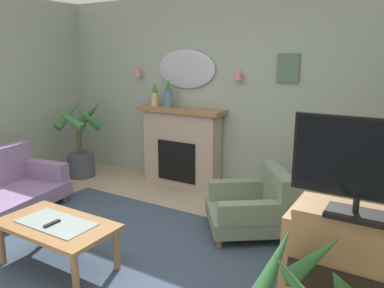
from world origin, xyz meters
name	(u,v)px	position (x,y,z in m)	size (l,w,h in m)	color
floor	(98,267)	(0.00, 0.00, -0.05)	(6.40, 5.92, 0.10)	tan
wall_back	(220,94)	(0.00, 2.51, 1.37)	(6.40, 0.10, 2.74)	#93A393
patterned_rug	(112,253)	(0.00, 0.20, 0.01)	(3.20, 2.40, 0.01)	#38475B
fireplace	(181,147)	(-0.52, 2.29, 0.57)	(1.36, 0.36, 1.16)	tan
mantel_vase_centre	(155,94)	(-0.97, 2.26, 1.34)	(0.10, 0.10, 0.36)	tan
mantel_vase_right	(168,95)	(-0.72, 2.26, 1.34)	(0.12, 0.12, 0.41)	#4C7093
wall_mirror	(186,69)	(-0.52, 2.43, 1.71)	(0.96, 0.06, 0.56)	#B2BCC6
wall_sconce_left	(138,71)	(-1.37, 2.38, 1.66)	(0.14, 0.14, 0.14)	#D17066
wall_sconce_right	(238,74)	(0.33, 2.38, 1.66)	(0.14, 0.14, 0.14)	#D17066
framed_picture	(288,68)	(0.98, 2.44, 1.75)	(0.28, 0.03, 0.36)	#4C6B56
coffee_table	(57,229)	(-0.25, -0.23, 0.38)	(1.10, 0.60, 0.45)	olive
tv_remote	(52,224)	(-0.24, -0.28, 0.45)	(0.04, 0.16, 0.02)	black
armchair_in_corner	(254,205)	(1.02, 1.37, 0.31)	(1.13, 1.13, 0.71)	gray
tv_cabinet	(348,277)	(2.15, 0.21, 0.45)	(0.80, 0.57, 0.90)	olive
tv_flatscreen	(360,165)	(2.15, 0.19, 1.25)	(0.84, 0.24, 0.65)	black
potted_plant_corner_palm	(80,142)	(-2.09, 1.76, 0.57)	(0.69, 0.70, 1.24)	#474C56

